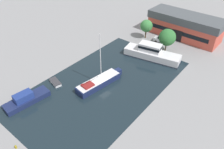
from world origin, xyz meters
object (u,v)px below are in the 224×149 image
at_px(small_dinghy, 55,82).
at_px(cabin_boat, 26,99).
at_px(quay_tree_near_building, 167,37).
at_px(parked_car, 162,39).
at_px(quay_tree_by_water, 146,26).
at_px(warehouse_building, 185,26).
at_px(sailboat_moored, 99,82).
at_px(motor_cruiser, 152,53).

bearing_deg(small_dinghy, cabin_boat, 17.17).
height_order(quay_tree_near_building, parked_car, quay_tree_near_building).
relative_size(quay_tree_by_water, cabin_boat, 0.62).
distance_m(warehouse_building, parked_car, 8.11).
relative_size(small_dinghy, cabin_boat, 0.40).
relative_size(warehouse_building, cabin_boat, 2.37).
xyz_separation_m(quay_tree_by_water, small_dinghy, (-3.36, -30.12, -3.32)).
bearing_deg(quay_tree_near_building, warehouse_building, 90.53).
height_order(parked_car, small_dinghy, parked_car).
bearing_deg(cabin_boat, small_dinghy, 99.58).
height_order(quay_tree_near_building, cabin_boat, quay_tree_near_building).
xyz_separation_m(quay_tree_by_water, parked_car, (4.94, 0.55, -2.78)).
bearing_deg(warehouse_building, sailboat_moored, -95.51).
distance_m(quay_tree_near_building, motor_cruiser, 5.97).
bearing_deg(small_dinghy, motor_cruiser, 168.74).
height_order(quay_tree_by_water, small_dinghy, quay_tree_by_water).
height_order(warehouse_building, quay_tree_near_building, warehouse_building).
xyz_separation_m(sailboat_moored, cabin_boat, (-7.13, -12.61, 0.05)).
bearing_deg(quay_tree_near_building, parked_car, 129.65).
bearing_deg(cabin_boat, quay_tree_near_building, 78.65).
xyz_separation_m(quay_tree_by_water, cabin_boat, (-3.02, -37.22, -2.83)).
distance_m(sailboat_moored, small_dinghy, 9.29).
xyz_separation_m(quay_tree_near_building, motor_cruiser, (-1.11, -5.27, -2.57)).
height_order(sailboat_moored, small_dinghy, sailboat_moored).
bearing_deg(parked_car, small_dinghy, 156.99).
height_order(quay_tree_by_water, sailboat_moored, sailboat_moored).
height_order(sailboat_moored, cabin_boat, sailboat_moored).
relative_size(warehouse_building, sailboat_moored, 1.81).
bearing_deg(warehouse_building, cabin_boat, -102.42).
bearing_deg(parked_car, sailboat_moored, 170.24).
relative_size(motor_cruiser, cabin_boat, 1.63).
distance_m(quay_tree_near_building, small_dinghy, 29.41).
bearing_deg(motor_cruiser, small_dinghy, 143.45).
bearing_deg(warehouse_building, parked_car, -112.06).
distance_m(warehouse_building, sailboat_moored, 32.59).
xyz_separation_m(quay_tree_near_building, sailboat_moored, (-4.00, -21.33, -3.17)).
bearing_deg(quay_tree_by_water, warehouse_building, 43.64).
bearing_deg(small_dinghy, sailboat_moored, 140.77).
xyz_separation_m(warehouse_building, motor_cruiser, (-1.01, -16.19, -1.95)).
xyz_separation_m(quay_tree_by_water, motor_cruiser, (7.00, -8.55, -2.28)).
relative_size(quay_tree_near_building, quay_tree_by_water, 1.13).
height_order(quay_tree_by_water, parked_car, quay_tree_by_water).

